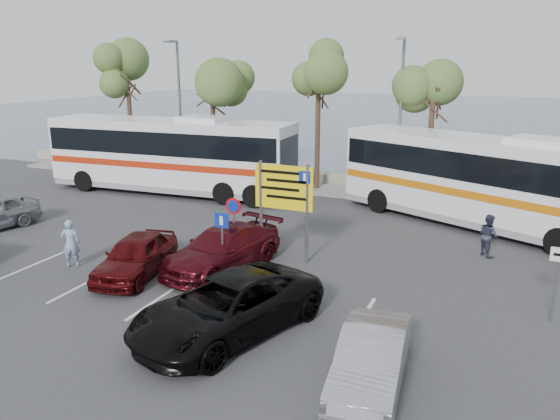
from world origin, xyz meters
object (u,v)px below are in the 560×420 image
at_px(direction_sign, 284,195).
at_px(car_maroon, 223,249).
at_px(coach_bus_left, 171,157).
at_px(pedestrian_near, 71,243).
at_px(coach_bus_right, 487,185).
at_px(pedestrian_far, 488,235).
at_px(car_silver_b, 371,359).
at_px(suv_black, 228,306).
at_px(car_red, 136,256).
at_px(street_lamp_right, 400,111).
at_px(street_lamp_left, 179,103).

xyz_separation_m(direction_sign, car_maroon, (-1.60, -1.70, -1.70)).
distance_m(coach_bus_left, pedestrian_near, 11.27).
xyz_separation_m(coach_bus_left, pedestrian_near, (3.04, -10.80, -1.11)).
distance_m(direction_sign, coach_bus_left, 12.05).
height_order(coach_bus_right, pedestrian_near, coach_bus_right).
xyz_separation_m(direction_sign, pedestrian_far, (6.84, 3.30, -1.63)).
bearing_deg(car_silver_b, coach_bus_right, 78.45).
distance_m(coach_bus_right, suv_black, 13.98).
bearing_deg(car_red, pedestrian_near, 173.74).
bearing_deg(car_silver_b, car_red, 154.69).
distance_m(car_red, pedestrian_near, 2.62).
height_order(direction_sign, coach_bus_left, coach_bus_left).
bearing_deg(pedestrian_near, car_silver_b, 133.43).
relative_size(coach_bus_left, car_red, 3.34).
bearing_deg(coach_bus_right, suv_black, -114.15).
bearing_deg(suv_black, pedestrian_near, -177.92).
xyz_separation_m(car_silver_b, pedestrian_far, (1.95, 10.00, 0.14)).
xyz_separation_m(street_lamp_right, pedestrian_near, (-8.61, -13.92, -3.74)).
bearing_deg(pedestrian_near, coach_bus_right, -172.72).
height_order(coach_bus_left, car_red, coach_bus_left).
bearing_deg(pedestrian_far, pedestrian_near, 78.90).
height_order(car_maroon, pedestrian_near, pedestrian_near).
xyz_separation_m(direction_sign, car_red, (-4.00, -3.38, -1.73)).
relative_size(street_lamp_left, car_silver_b, 2.00).
bearing_deg(coach_bus_left, car_red, -61.90).
height_order(pedestrian_near, pedestrian_far, pedestrian_near).
height_order(coach_bus_right, suv_black, coach_bus_right).
bearing_deg(street_lamp_left, coach_bus_right, -10.97).
bearing_deg(street_lamp_left, car_silver_b, -46.95).
height_order(street_lamp_left, street_lamp_right, same).
xyz_separation_m(coach_bus_right, car_silver_b, (-1.60, -13.63, -1.26)).
relative_size(suv_black, pedestrian_near, 3.25).
distance_m(direction_sign, pedestrian_near, 7.69).
bearing_deg(street_lamp_right, car_silver_b, -80.34).
height_order(suv_black, pedestrian_far, pedestrian_far).
bearing_deg(direction_sign, car_maroon, -133.39).
distance_m(car_silver_b, pedestrian_near, 11.92).
xyz_separation_m(coach_bus_left, car_silver_b, (14.54, -13.89, -1.31)).
bearing_deg(car_red, car_silver_b, -31.62).
bearing_deg(street_lamp_right, pedestrian_near, -121.73).
xyz_separation_m(pedestrian_near, pedestrian_far, (13.45, 6.90, -0.06)).
height_order(car_red, pedestrian_far, pedestrian_far).
xyz_separation_m(street_lamp_left, street_lamp_right, (13.00, 0.00, 0.00)).
bearing_deg(suv_black, car_maroon, 138.94).
bearing_deg(pedestrian_far, street_lamp_left, 30.27).
relative_size(direction_sign, coach_bus_left, 0.26).
distance_m(coach_bus_left, car_maroon, 12.06).
bearing_deg(coach_bus_left, direction_sign, -36.72).
height_order(direction_sign, suv_black, direction_sign).
distance_m(car_red, suv_black, 5.37).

